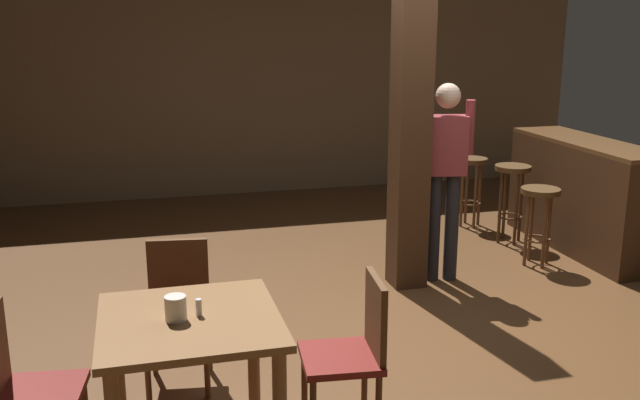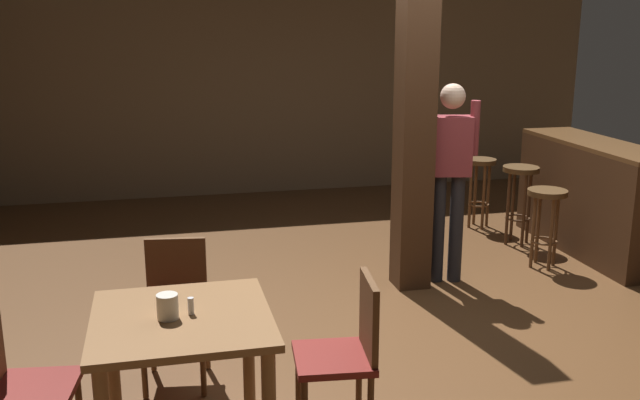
% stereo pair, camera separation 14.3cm
% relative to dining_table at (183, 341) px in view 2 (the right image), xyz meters
% --- Properties ---
extents(ground_plane, '(10.80, 10.80, 0.00)m').
position_rel_dining_table_xyz_m(ground_plane, '(1.79, 1.29, -0.64)').
color(ground_plane, brown).
extents(wall_back, '(8.00, 0.10, 2.80)m').
position_rel_dining_table_xyz_m(wall_back, '(1.79, 5.79, 0.76)').
color(wall_back, '#756047').
rests_on(wall_back, ground_plane).
extents(pillar, '(0.28, 0.28, 2.80)m').
position_rel_dining_table_xyz_m(pillar, '(2.00, 2.06, 0.76)').
color(pillar, '#422816').
rests_on(pillar, ground_plane).
extents(dining_table, '(0.90, 0.90, 0.78)m').
position_rel_dining_table_xyz_m(dining_table, '(0.00, 0.00, 0.00)').
color(dining_table, brown).
rests_on(dining_table, ground_plane).
extents(chair_north, '(0.48, 0.48, 0.89)m').
position_rel_dining_table_xyz_m(chair_north, '(-0.01, 0.83, -0.13)').
color(chair_north, maroon).
rests_on(chair_north, ground_plane).
extents(chair_east, '(0.46, 0.46, 0.89)m').
position_rel_dining_table_xyz_m(chair_east, '(0.87, -0.01, -0.13)').
color(chair_east, maroon).
rests_on(chair_east, ground_plane).
extents(chair_west, '(0.47, 0.47, 0.89)m').
position_rel_dining_table_xyz_m(chair_west, '(-0.82, 0.01, -0.13)').
color(chair_west, maroon).
rests_on(chair_west, ground_plane).
extents(napkin_cup, '(0.11, 0.11, 0.13)m').
position_rel_dining_table_xyz_m(napkin_cup, '(-0.07, -0.02, 0.20)').
color(napkin_cup, silver).
rests_on(napkin_cup, dining_table).
extents(salt_shaker, '(0.03, 0.03, 0.09)m').
position_rel_dining_table_xyz_m(salt_shaker, '(0.05, 0.01, 0.18)').
color(salt_shaker, silver).
rests_on(salt_shaker, dining_table).
extents(standing_person, '(0.47, 0.27, 1.72)m').
position_rel_dining_table_xyz_m(standing_person, '(2.34, 2.09, 0.37)').
color(standing_person, maroon).
rests_on(standing_person, ground_plane).
extents(bar_counter, '(0.56, 1.92, 1.09)m').
position_rel_dining_table_xyz_m(bar_counter, '(3.97, 2.54, -0.08)').
color(bar_counter, brown).
rests_on(bar_counter, ground_plane).
extents(bar_stool_near, '(0.36, 0.36, 0.73)m').
position_rel_dining_table_xyz_m(bar_stool_near, '(3.36, 2.22, -0.08)').
color(bar_stool_near, '#4C3319').
rests_on(bar_stool_near, ground_plane).
extents(bar_stool_mid, '(0.36, 0.36, 0.80)m').
position_rel_dining_table_xyz_m(bar_stool_mid, '(3.46, 2.91, -0.03)').
color(bar_stool_mid, '#4C3319').
rests_on(bar_stool_mid, ground_plane).
extents(bar_stool_far, '(0.32, 0.32, 0.77)m').
position_rel_dining_table_xyz_m(bar_stool_far, '(3.35, 3.57, -0.07)').
color(bar_stool_far, '#4C3319').
rests_on(bar_stool_far, ground_plane).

